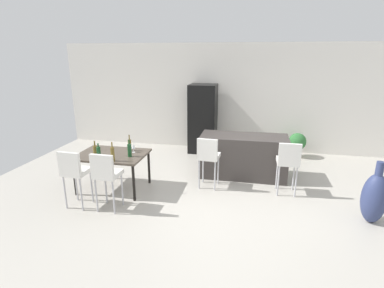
{
  "coord_description": "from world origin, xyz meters",
  "views": [
    {
      "loc": [
        0.45,
        -5.37,
        2.61
      ],
      "look_at": [
        -0.74,
        0.38,
        0.85
      ],
      "focal_mm": 28.25,
      "sensor_mm": 36.0,
      "label": 1
    }
  ],
  "objects_px": {
    "dining_chair_far": "(106,173)",
    "wine_bottle_far": "(129,150)",
    "wine_glass_middle": "(133,146)",
    "bar_chair_middle": "(288,160)",
    "dining_chair_near": "(74,170)",
    "potted_plant": "(297,143)",
    "bar_chair_left": "(208,155)",
    "floor_vase": "(374,198)",
    "wine_bottle_left": "(95,151)",
    "wine_bottle_corner": "(130,145)",
    "kitchen_island": "(243,156)",
    "wine_bottle_end": "(99,153)",
    "dining_table": "(112,157)",
    "wine_bottle_right": "(113,154)",
    "refrigerator": "(203,119)"
  },
  "relations": [
    {
      "from": "dining_chair_far",
      "to": "wine_bottle_far",
      "type": "xyz_separation_m",
      "value": [
        0.12,
        0.75,
        0.17
      ]
    },
    {
      "from": "dining_chair_far",
      "to": "wine_glass_middle",
      "type": "bearing_deg",
      "value": 84.84
    },
    {
      "from": "bar_chair_middle",
      "to": "wine_glass_middle",
      "type": "bearing_deg",
      "value": -174.85
    },
    {
      "from": "dining_chair_near",
      "to": "potted_plant",
      "type": "relative_size",
      "value": 1.63
    },
    {
      "from": "bar_chair_left",
      "to": "potted_plant",
      "type": "xyz_separation_m",
      "value": [
        1.98,
        2.35,
        -0.32
      ]
    },
    {
      "from": "bar_chair_left",
      "to": "bar_chair_middle",
      "type": "distance_m",
      "value": 1.51
    },
    {
      "from": "bar_chair_middle",
      "to": "floor_vase",
      "type": "bearing_deg",
      "value": -31.56
    },
    {
      "from": "wine_glass_middle",
      "to": "wine_bottle_left",
      "type": "bearing_deg",
      "value": -143.71
    },
    {
      "from": "wine_bottle_far",
      "to": "wine_bottle_corner",
      "type": "bearing_deg",
      "value": 112.39
    },
    {
      "from": "kitchen_island",
      "to": "wine_bottle_left",
      "type": "xyz_separation_m",
      "value": [
        -2.69,
        -1.46,
        0.4
      ]
    },
    {
      "from": "kitchen_island",
      "to": "wine_bottle_end",
      "type": "height_order",
      "value": "wine_bottle_end"
    },
    {
      "from": "wine_bottle_far",
      "to": "wine_glass_middle",
      "type": "distance_m",
      "value": 0.25
    },
    {
      "from": "dining_table",
      "to": "potted_plant",
      "type": "distance_m",
      "value": 4.73
    },
    {
      "from": "potted_plant",
      "to": "wine_bottle_right",
      "type": "bearing_deg",
      "value": -138.74
    },
    {
      "from": "kitchen_island",
      "to": "wine_glass_middle",
      "type": "xyz_separation_m",
      "value": [
        -2.11,
        -1.04,
        0.4
      ]
    },
    {
      "from": "dining_chair_near",
      "to": "wine_bottle_corner",
      "type": "bearing_deg",
      "value": 62.29
    },
    {
      "from": "wine_bottle_far",
      "to": "wine_bottle_corner",
      "type": "relative_size",
      "value": 1.0
    },
    {
      "from": "bar_chair_left",
      "to": "dining_chair_far",
      "type": "height_order",
      "value": "same"
    },
    {
      "from": "wine_bottle_far",
      "to": "wine_bottle_end",
      "type": "bearing_deg",
      "value": -149.38
    },
    {
      "from": "wine_bottle_corner",
      "to": "floor_vase",
      "type": "distance_m",
      "value": 4.4
    },
    {
      "from": "kitchen_island",
      "to": "potted_plant",
      "type": "height_order",
      "value": "kitchen_island"
    },
    {
      "from": "kitchen_island",
      "to": "bar_chair_left",
      "type": "distance_m",
      "value": 1.04
    },
    {
      "from": "wine_bottle_corner",
      "to": "wine_bottle_right",
      "type": "height_order",
      "value": "wine_bottle_right"
    },
    {
      "from": "kitchen_island",
      "to": "floor_vase",
      "type": "height_order",
      "value": "floor_vase"
    },
    {
      "from": "wine_bottle_right",
      "to": "potted_plant",
      "type": "xyz_separation_m",
      "value": [
        3.61,
        3.17,
        -0.5
      ]
    },
    {
      "from": "wine_bottle_left",
      "to": "dining_table",
      "type": "bearing_deg",
      "value": 53.03
    },
    {
      "from": "wine_bottle_left",
      "to": "refrigerator",
      "type": "bearing_deg",
      "value": 63.49
    },
    {
      "from": "wine_bottle_corner",
      "to": "potted_plant",
      "type": "xyz_separation_m",
      "value": [
        3.55,
        2.53,
        -0.48
      ]
    },
    {
      "from": "dining_chair_far",
      "to": "wine_bottle_end",
      "type": "relative_size",
      "value": 3.36
    },
    {
      "from": "kitchen_island",
      "to": "dining_chair_far",
      "type": "xyz_separation_m",
      "value": [
        -2.2,
        -2.04,
        0.24
      ]
    },
    {
      "from": "wine_bottle_left",
      "to": "floor_vase",
      "type": "bearing_deg",
      "value": -0.91
    },
    {
      "from": "dining_table",
      "to": "wine_bottle_left",
      "type": "bearing_deg",
      "value": -126.97
    },
    {
      "from": "floor_vase",
      "to": "bar_chair_left",
      "type": "bearing_deg",
      "value": 164.44
    },
    {
      "from": "wine_bottle_corner",
      "to": "dining_table",
      "type": "bearing_deg",
      "value": -137.6
    },
    {
      "from": "bar_chair_left",
      "to": "bar_chair_middle",
      "type": "height_order",
      "value": "same"
    },
    {
      "from": "bar_chair_middle",
      "to": "potted_plant",
      "type": "distance_m",
      "value": 2.41
    },
    {
      "from": "kitchen_island",
      "to": "floor_vase",
      "type": "bearing_deg",
      "value": -36.11
    },
    {
      "from": "wine_bottle_right",
      "to": "dining_chair_near",
      "type": "bearing_deg",
      "value": -138.81
    },
    {
      "from": "wine_glass_middle",
      "to": "bar_chair_left",
      "type": "bearing_deg",
      "value": 10.44
    },
    {
      "from": "dining_chair_near",
      "to": "wine_bottle_far",
      "type": "height_order",
      "value": "wine_bottle_far"
    },
    {
      "from": "kitchen_island",
      "to": "wine_bottle_end",
      "type": "xyz_separation_m",
      "value": [
        -2.56,
        -1.57,
        0.41
      ]
    },
    {
      "from": "dining_chair_near",
      "to": "dining_chair_far",
      "type": "bearing_deg",
      "value": -0.0
    },
    {
      "from": "dining_table",
      "to": "dining_chair_far",
      "type": "relative_size",
      "value": 1.25
    },
    {
      "from": "wine_bottle_left",
      "to": "wine_bottle_end",
      "type": "bearing_deg",
      "value": -39.89
    },
    {
      "from": "wine_bottle_far",
      "to": "wine_bottle_right",
      "type": "xyz_separation_m",
      "value": [
        -0.2,
        -0.3,
        0.01
      ]
    },
    {
      "from": "wine_bottle_end",
      "to": "potted_plant",
      "type": "distance_m",
      "value": 5.03
    },
    {
      "from": "floor_vase",
      "to": "potted_plant",
      "type": "bearing_deg",
      "value": 104.13
    },
    {
      "from": "dining_table",
      "to": "wine_glass_middle",
      "type": "height_order",
      "value": "wine_glass_middle"
    },
    {
      "from": "dining_chair_far",
      "to": "wine_bottle_left",
      "type": "xyz_separation_m",
      "value": [
        -0.49,
        0.57,
        0.16
      ]
    },
    {
      "from": "wine_bottle_corner",
      "to": "potted_plant",
      "type": "relative_size",
      "value": 0.51
    }
  ]
}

